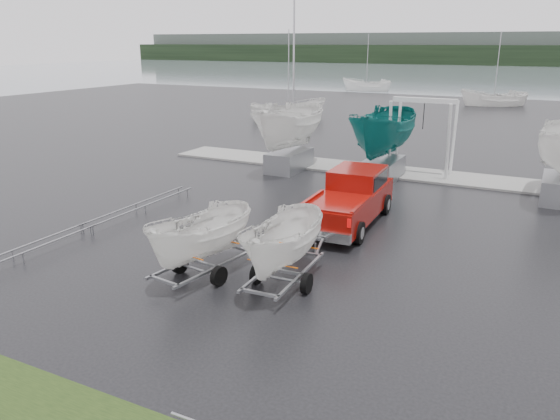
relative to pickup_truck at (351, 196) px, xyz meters
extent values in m
plane|color=black|center=(0.71, -3.86, -1.06)|extent=(120.00, 120.00, 0.00)
plane|color=slate|center=(0.71, 96.14, -1.07)|extent=(300.00, 300.00, 0.00)
cube|color=gray|center=(0.71, 9.14, -1.01)|extent=(30.00, 3.00, 0.12)
cube|color=black|center=(0.71, 166.14, 1.94)|extent=(300.00, 8.00, 6.00)
cube|color=#4C5651|center=(0.71, 174.14, 3.94)|extent=(300.00, 6.00, 10.00)
cube|color=maroon|center=(0.01, -0.33, -0.24)|extent=(2.31, 6.06, 0.98)
cube|color=maroon|center=(-0.03, 0.75, 0.54)|extent=(2.00, 2.45, 0.88)
cube|color=black|center=(-0.03, 0.75, 0.59)|extent=(2.02, 2.19, 0.57)
cube|color=silver|center=(0.14, -3.37, -0.55)|extent=(2.09, 0.27, 0.36)
cylinder|color=black|center=(-1.05, 1.59, -0.65)|extent=(0.34, 0.84, 0.82)
cylinder|color=black|center=(0.91, 1.67, -0.65)|extent=(0.34, 0.84, 0.82)
cylinder|color=black|center=(-0.88, -2.33, -0.65)|extent=(0.34, 0.84, 0.82)
cylinder|color=black|center=(1.07, -2.24, -0.65)|extent=(0.34, 0.84, 0.82)
cube|color=gray|center=(-0.28, -6.59, -0.61)|extent=(0.23, 3.60, 0.08)
cube|color=gray|center=(0.82, -6.54, -0.61)|extent=(0.23, 3.60, 0.08)
cylinder|color=gray|center=(0.28, -6.76, -0.76)|extent=(1.60, 0.15, 0.08)
cylinder|color=black|center=(-0.52, -6.80, -0.76)|extent=(0.20, 0.61, 0.60)
cylinder|color=black|center=(1.08, -6.73, -0.76)|extent=(0.20, 0.61, 0.60)
imported|color=silver|center=(0.27, -6.56, 1.58)|extent=(1.69, 1.73, 4.31)
cube|color=#E45D07|center=(0.24, -5.76, -0.06)|extent=(1.55, 0.11, 0.03)
cube|color=#E45D07|center=(0.31, -7.36, -0.06)|extent=(1.55, 0.11, 0.03)
cube|color=gray|center=(-2.74, -7.03, -0.61)|extent=(0.60, 3.57, 0.08)
cube|color=gray|center=(-1.65, -7.19, -0.61)|extent=(0.60, 3.57, 0.08)
cylinder|color=gray|center=(-2.23, -7.31, -0.76)|extent=(1.59, 0.31, 0.08)
cylinder|color=black|center=(-3.02, -7.20, -0.76)|extent=(0.26, 0.62, 0.60)
cylinder|color=black|center=(-1.43, -7.43, -0.76)|extent=(0.26, 0.62, 0.60)
imported|color=silver|center=(-2.20, -7.11, 1.54)|extent=(1.81, 1.84, 4.22)
cube|color=#E45D07|center=(-2.08, -6.32, -0.06)|extent=(1.54, 0.26, 0.03)
cube|color=#E45D07|center=(-2.31, -7.90, -0.06)|extent=(1.54, 0.26, 0.03)
cylinder|color=silver|center=(-0.88, 8.34, 0.94)|extent=(0.16, 0.58, 3.99)
cylinder|color=silver|center=(-0.88, 9.94, 0.94)|extent=(0.16, 0.58, 3.99)
cylinder|color=silver|center=(2.12, 8.34, 0.94)|extent=(0.16, 0.58, 3.99)
cylinder|color=silver|center=(2.12, 9.94, 0.94)|extent=(0.16, 0.58, 3.99)
cube|color=silver|center=(0.62, 9.14, 2.94)|extent=(3.30, 0.25, 0.25)
cube|color=gray|center=(-6.19, 7.14, -0.51)|extent=(1.60, 3.20, 1.10)
imported|color=silver|center=(-6.19, 7.14, 3.42)|extent=(2.54, 2.61, 6.76)
cylinder|color=#B2B2B7|center=(-6.19, 7.64, 6.16)|extent=(0.10, 0.10, 7.00)
cube|color=gray|center=(-0.90, 7.34, -0.51)|extent=(1.60, 3.20, 1.10)
imported|color=#0D605B|center=(-0.90, 7.34, 3.51)|extent=(2.61, 2.68, 6.93)
cylinder|color=gray|center=(-8.04, -2.86, -0.71)|extent=(0.06, 6.50, 0.06)
cylinder|color=gray|center=(-8.54, -2.86, -0.71)|extent=(0.06, 6.50, 0.06)
cylinder|color=gray|center=(-8.04, -8.86, -0.71)|extent=(0.06, 6.50, 0.06)
cylinder|color=gray|center=(-8.54, -8.86, -0.71)|extent=(0.06, 6.50, 0.06)
imported|color=silver|center=(-15.63, 26.47, -1.06)|extent=(3.99, 3.99, 7.40)
cylinder|color=#B2B2B7|center=(-15.63, 26.47, 2.94)|extent=(0.08, 0.08, 8.00)
imported|color=silver|center=(0.28, 46.54, -1.06)|extent=(3.72, 3.68, 7.47)
cylinder|color=#B2B2B7|center=(0.28, 46.54, 2.94)|extent=(0.08, 0.08, 8.00)
imported|color=silver|center=(-18.94, 59.67, -1.06)|extent=(3.10, 3.04, 7.31)
cylinder|color=#B2B2B7|center=(-18.94, 59.67, 2.94)|extent=(0.08, 0.08, 8.00)
camera|label=1|loc=(6.81, -19.78, 5.82)|focal=35.00mm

